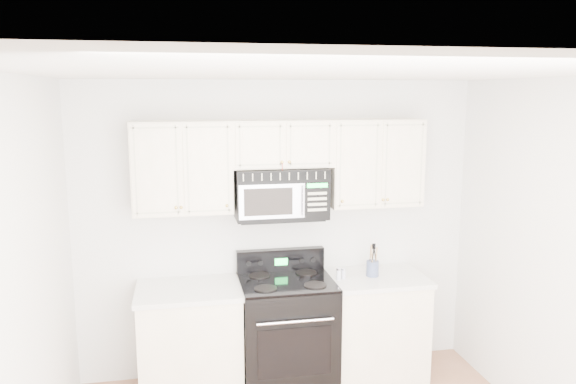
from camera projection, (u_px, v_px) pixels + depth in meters
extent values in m
cube|color=silver|center=(334.00, 73.00, 3.05)|extent=(3.50, 3.50, 0.01)
cube|color=silver|center=(278.00, 229.00, 4.97)|extent=(3.50, 0.01, 2.60)
cube|color=silver|center=(10.00, 323.00, 2.95)|extent=(0.01, 3.50, 2.60)
cube|color=beige|center=(191.00, 343.00, 4.67)|extent=(0.82, 0.63, 0.88)
cube|color=silver|center=(189.00, 290.00, 4.59)|extent=(0.86, 0.65, 0.04)
cube|color=black|center=(192.00, 384.00, 4.77)|extent=(0.82, 0.55, 0.10)
cube|color=beige|center=(374.00, 328.00, 4.97)|extent=(0.82, 0.63, 0.88)
cube|color=silver|center=(375.00, 278.00, 4.89)|extent=(0.86, 0.65, 0.04)
cube|color=black|center=(371.00, 366.00, 5.08)|extent=(0.82, 0.55, 0.10)
cube|color=black|center=(287.00, 334.00, 4.80)|extent=(0.78, 0.67, 0.92)
cube|color=black|center=(295.00, 352.00, 4.47)|extent=(0.60, 0.01, 0.41)
cylinder|color=silver|center=(296.00, 322.00, 4.40)|extent=(0.62, 0.02, 0.02)
cube|color=black|center=(287.00, 282.00, 4.72)|extent=(0.78, 0.67, 0.02)
cube|color=black|center=(280.00, 260.00, 4.98)|extent=(0.78, 0.08, 0.21)
cube|color=#1CE84D|center=(281.00, 262.00, 4.94)|extent=(0.11, 0.00, 0.06)
cube|color=beige|center=(182.00, 167.00, 4.55)|extent=(0.80, 0.33, 0.75)
cube|color=beige|center=(374.00, 162.00, 4.86)|extent=(0.80, 0.33, 0.75)
cube|color=beige|center=(281.00, 143.00, 4.68)|extent=(0.84, 0.33, 0.39)
sphere|color=gold|center=(181.00, 207.00, 4.42)|extent=(0.03, 0.03, 0.03)
sphere|color=gold|center=(227.00, 206.00, 4.49)|extent=(0.03, 0.03, 0.03)
sphere|color=gold|center=(342.00, 201.00, 4.67)|extent=(0.03, 0.03, 0.03)
sphere|color=gold|center=(383.00, 200.00, 4.74)|extent=(0.03, 0.03, 0.03)
sphere|color=gold|center=(282.00, 162.00, 4.51)|extent=(0.03, 0.03, 0.03)
sphere|color=gold|center=(289.00, 162.00, 4.52)|extent=(0.03, 0.03, 0.03)
cylinder|color=red|center=(282.00, 168.00, 4.52)|extent=(0.00, 0.00, 0.10)
sphere|color=gold|center=(282.00, 175.00, 4.53)|extent=(0.03, 0.03, 0.03)
cube|color=black|center=(280.00, 193.00, 4.72)|extent=(0.77, 0.38, 0.42)
cube|color=beige|center=(285.00, 176.00, 4.51)|extent=(0.75, 0.01, 0.08)
cube|color=#9C9DA8|center=(272.00, 202.00, 4.52)|extent=(0.54, 0.01, 0.28)
cube|color=black|center=(268.00, 202.00, 4.51)|extent=(0.40, 0.01, 0.22)
cube|color=black|center=(317.00, 200.00, 4.59)|extent=(0.21, 0.01, 0.28)
cube|color=#1CE84D|center=(317.00, 185.00, 4.56)|extent=(0.17, 0.00, 0.04)
cylinder|color=silver|center=(304.00, 201.00, 4.53)|extent=(0.02, 0.02, 0.24)
cylinder|color=#49587B|center=(372.00, 268.00, 4.87)|extent=(0.11, 0.11, 0.13)
cylinder|color=tan|center=(376.00, 261.00, 4.86)|extent=(0.01, 0.01, 0.23)
cylinder|color=black|center=(370.00, 259.00, 4.88)|extent=(0.01, 0.01, 0.25)
cylinder|color=tan|center=(372.00, 260.00, 4.82)|extent=(0.01, 0.01, 0.27)
cylinder|color=black|center=(376.00, 261.00, 4.86)|extent=(0.01, 0.01, 0.23)
cylinder|color=tan|center=(370.00, 259.00, 4.88)|extent=(0.01, 0.01, 0.25)
cylinder|color=black|center=(372.00, 260.00, 4.82)|extent=(0.01, 0.01, 0.27)
cylinder|color=tan|center=(376.00, 261.00, 4.86)|extent=(0.01, 0.01, 0.23)
cylinder|color=#B3B5CB|center=(339.00, 275.00, 4.77)|extent=(0.04, 0.04, 0.09)
cylinder|color=silver|center=(339.00, 269.00, 4.76)|extent=(0.04, 0.04, 0.02)
cylinder|color=#B3B5CB|center=(344.00, 274.00, 4.80)|extent=(0.04, 0.04, 0.08)
cylinder|color=silver|center=(344.00, 269.00, 4.79)|extent=(0.04, 0.04, 0.01)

